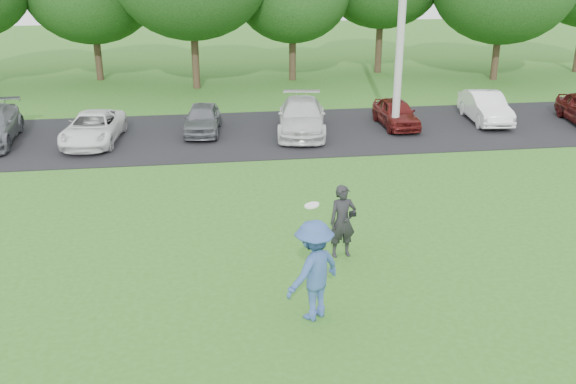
% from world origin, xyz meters
% --- Properties ---
extents(ground, '(100.00, 100.00, 0.00)m').
position_xyz_m(ground, '(0.00, 0.00, 0.00)').
color(ground, '#2F651C').
rests_on(ground, ground).
extents(parking_lot, '(32.00, 6.50, 0.03)m').
position_xyz_m(parking_lot, '(0.00, 13.00, 0.01)').
color(parking_lot, black).
rests_on(parking_lot, ground).
extents(utility_pole, '(0.28, 0.28, 9.51)m').
position_xyz_m(utility_pole, '(5.31, 12.32, 4.76)').
color(utility_pole, '#AFAEA9').
rests_on(utility_pole, ground).
extents(frisbee_player, '(1.47, 1.35, 2.32)m').
position_xyz_m(frisbee_player, '(0.02, 0.22, 0.99)').
color(frisbee_player, '#335291').
rests_on(frisbee_player, ground).
extents(camera_bystander, '(0.65, 0.47, 1.70)m').
position_xyz_m(camera_bystander, '(1.12, 2.67, 0.85)').
color(camera_bystander, black).
rests_on(camera_bystander, ground).
extents(parked_cars, '(28.29, 4.77, 1.24)m').
position_xyz_m(parked_cars, '(-1.52, 12.91, 0.61)').
color(parked_cars, '#525559').
rests_on(parked_cars, parking_lot).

